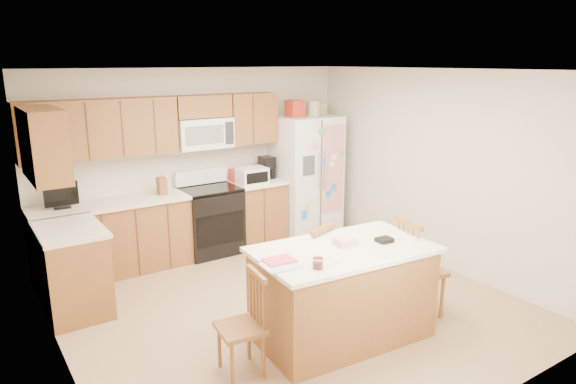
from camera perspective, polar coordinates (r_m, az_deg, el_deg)
ground at (r=5.74m, az=0.03°, el=-12.40°), size 4.50×4.50×0.00m
room_shell at (r=5.25m, az=0.03°, el=1.77°), size 4.60×4.60×2.52m
cabinetry at (r=6.55m, az=-16.03°, el=-0.98°), size 3.36×1.56×2.15m
stove at (r=7.14m, az=-8.65°, el=-3.00°), size 0.76×0.65×1.13m
refrigerator at (r=7.74m, az=1.99°, el=1.95°), size 0.90×0.79×2.04m
island at (r=4.97m, az=6.05°, el=-11.04°), size 1.75×1.09×1.00m
windsor_chair_left at (r=4.47m, az=-5.03°, el=-14.68°), size 0.41×0.43×0.89m
windsor_chair_back at (r=5.39m, az=2.58°, el=-8.80°), size 0.53×0.52×0.99m
windsor_chair_right at (r=5.52m, az=14.22°, el=-8.38°), size 0.50×0.52×1.04m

